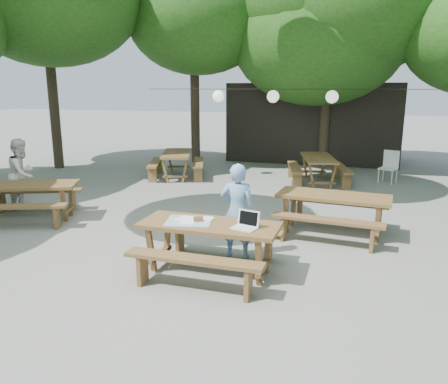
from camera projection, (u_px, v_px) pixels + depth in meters
name	position (u px, v px, depth m)	size (l,w,h in m)	color
ground	(208.00, 255.00, 7.06)	(80.00, 80.00, 0.00)	slate
pavilion	(314.00, 122.00, 16.32)	(6.00, 3.00, 2.80)	black
main_picnic_table	(210.00, 247.00, 6.33)	(2.00, 1.58, 0.75)	brown
picnic_table_nw	(27.00, 201.00, 8.89)	(2.37, 2.20, 0.75)	brown
picnic_table_ne	(333.00, 214.00, 8.00)	(2.06, 1.74, 0.75)	brown
picnic_table_far_w	(177.00, 164.00, 13.14)	(2.12, 2.32, 0.75)	brown
picnic_table_far_e	(318.00, 170.00, 12.31)	(1.98, 2.22, 0.75)	brown
woman	(237.00, 211.00, 6.83)	(0.55, 0.36, 1.52)	#739DD1
second_person	(22.00, 173.00, 9.72)	(0.76, 0.59, 1.56)	white
plastic_chair	(388.00, 173.00, 12.44)	(0.57, 0.57, 0.90)	white
laptop	(246.00, 224.00, 6.03)	(0.39, 0.34, 0.24)	white
tabletop_clutter	(191.00, 220.00, 6.34)	(0.75, 0.67, 0.08)	teal
paper_lanterns	(274.00, 96.00, 12.11)	(9.00, 0.34, 0.38)	black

